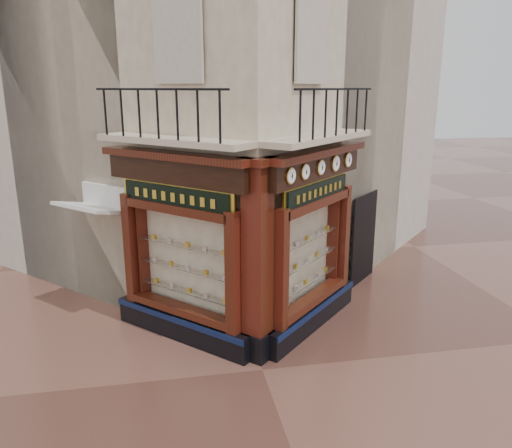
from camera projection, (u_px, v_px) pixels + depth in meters
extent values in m
plane|color=#502E25|center=(262.00, 370.00, 9.47)|extent=(80.00, 80.00, 0.00)
cube|color=beige|center=(219.00, 57.00, 13.72)|extent=(11.31, 11.31, 12.00)
cube|color=beige|center=(133.00, 77.00, 15.75)|extent=(11.31, 11.31, 11.00)
cube|color=beige|center=(285.00, 78.00, 16.63)|extent=(11.31, 11.31, 11.00)
cube|color=black|center=(182.00, 326.00, 10.60)|extent=(2.72, 2.72, 0.55)
cube|color=#0B163A|center=(175.00, 320.00, 10.39)|extent=(2.50, 2.50, 0.12)
cube|color=#321509|center=(234.00, 274.00, 9.44)|extent=(0.37, 0.37, 2.45)
cube|color=#321509|center=(132.00, 248.00, 10.96)|extent=(0.37, 0.37, 2.45)
cube|color=#F7E8BB|center=(190.00, 257.00, 10.47)|extent=(1.80, 1.80, 2.10)
cube|color=black|center=(176.00, 171.00, 9.74)|extent=(2.69, 2.69, 0.50)
cube|color=#321509|center=(173.00, 156.00, 9.60)|extent=(2.86, 2.86, 0.14)
cube|color=black|center=(312.00, 315.00, 11.11)|extent=(2.72, 2.72, 0.55)
cube|color=#0B163A|center=(320.00, 309.00, 10.95)|extent=(2.50, 2.50, 0.12)
cube|color=#321509|center=(280.00, 271.00, 9.60)|extent=(0.37, 0.37, 2.45)
cube|color=#321509|center=(342.00, 236.00, 11.83)|extent=(0.37, 0.37, 2.45)
cube|color=#F7E8BB|center=(301.00, 250.00, 10.90)|extent=(1.80, 1.80, 2.10)
cube|color=black|center=(316.00, 167.00, 10.24)|extent=(2.69, 2.69, 0.50)
cube|color=#321509|center=(319.00, 152.00, 10.12)|extent=(2.86, 2.86, 0.14)
cube|color=black|center=(257.00, 344.00, 9.87)|extent=(0.78, 0.78, 0.55)
cube|color=#321509|center=(258.00, 252.00, 9.36)|extent=(0.64, 0.64, 3.50)
cube|color=#321509|center=(258.00, 161.00, 8.91)|extent=(0.85, 0.85, 0.14)
cube|color=beige|center=(172.00, 141.00, 9.51)|extent=(2.97, 2.97, 0.12)
cube|color=black|center=(156.00, 89.00, 8.99)|extent=(2.36, 2.36, 0.04)
cube|color=beige|center=(321.00, 138.00, 10.03)|extent=(2.97, 2.97, 0.12)
cube|color=black|center=(338.00, 89.00, 9.60)|extent=(2.36, 2.36, 0.04)
cylinder|color=#B7973D|center=(290.00, 176.00, 9.11)|extent=(0.26, 0.26, 0.31)
cylinder|color=white|center=(292.00, 176.00, 9.09)|extent=(0.20, 0.20, 0.27)
cube|color=black|center=(292.00, 176.00, 9.09)|extent=(0.02, 0.02, 0.10)
cube|color=black|center=(292.00, 176.00, 9.09)|extent=(0.06, 0.06, 0.01)
cylinder|color=#B7973D|center=(305.00, 172.00, 9.54)|extent=(0.25, 0.25, 0.31)
cylinder|color=white|center=(306.00, 172.00, 9.53)|extent=(0.20, 0.20, 0.27)
cube|color=black|center=(307.00, 172.00, 9.52)|extent=(0.02, 0.02, 0.10)
cube|color=black|center=(307.00, 172.00, 9.52)|extent=(0.06, 0.06, 0.01)
cylinder|color=#B7973D|center=(320.00, 167.00, 10.06)|extent=(0.26, 0.26, 0.31)
cylinder|color=white|center=(322.00, 168.00, 10.05)|extent=(0.21, 0.21, 0.27)
cube|color=black|center=(322.00, 168.00, 10.04)|extent=(0.02, 0.02, 0.10)
cube|color=black|center=(322.00, 168.00, 10.04)|extent=(0.06, 0.06, 0.01)
cylinder|color=#B7973D|center=(335.00, 163.00, 10.60)|extent=(0.28, 0.28, 0.35)
cylinder|color=white|center=(336.00, 164.00, 10.58)|extent=(0.23, 0.23, 0.30)
cube|color=black|center=(337.00, 164.00, 10.58)|extent=(0.02, 0.02, 0.12)
cube|color=black|center=(337.00, 164.00, 10.58)|extent=(0.07, 0.07, 0.01)
cylinder|color=#B7973D|center=(348.00, 160.00, 11.11)|extent=(0.27, 0.27, 0.33)
cylinder|color=white|center=(349.00, 160.00, 11.09)|extent=(0.21, 0.21, 0.28)
cube|color=black|center=(349.00, 160.00, 11.08)|extent=(0.02, 0.02, 0.11)
cube|color=black|center=(349.00, 160.00, 11.08)|extent=(0.07, 0.07, 0.01)
cube|color=gold|center=(176.00, 197.00, 9.84)|extent=(2.11, 2.11, 0.57)
cube|color=black|center=(174.00, 197.00, 9.80)|extent=(1.97, 1.97, 0.42)
cube|color=gold|center=(317.00, 191.00, 10.35)|extent=(1.95, 1.95, 0.52)
cube|color=black|center=(319.00, 191.00, 10.33)|extent=(1.82, 1.82, 0.39)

